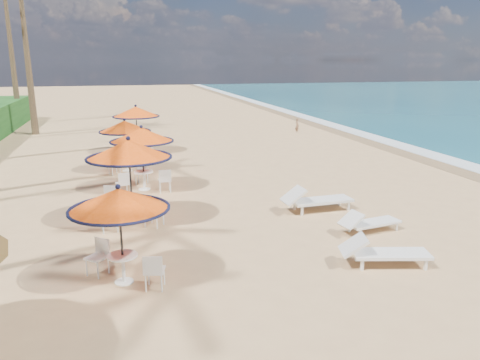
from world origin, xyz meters
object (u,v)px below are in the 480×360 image
Objects in this scene: station_0 at (120,208)px; station_1 at (128,160)px; lounger_mid at (368,222)px; station_4 at (136,116)px; station_2 at (142,143)px; lounger_far at (315,199)px; lounger_near at (382,252)px; station_3 at (124,131)px.

station_0 is 0.86× the size of station_1.
lounger_mid is (6.12, -2.42, -1.52)m from station_1.
station_0 is 0.89× the size of station_4.
lounger_mid is at bearing 12.01° from station_0.
station_1 is 10.56m from station_4.
station_2 is (0.55, 3.41, -0.12)m from station_1.
lounger_mid is 2.18m from lounger_far.
station_1 is at bearing 154.54° from lounger_near.
station_0 is 6.81m from lounger_far.
lounger_near is (5.35, -4.39, -1.48)m from station_1.
station_1 is 6.58m from station_3.
station_3 is at bearing 114.41° from lounger_mid.
station_4 is at bearing 89.22° from station_2.
lounger_near is at bearing -94.62° from lounger_far.
lounger_far is (0.13, 4.04, 0.04)m from lounger_near.
lounger_mid is at bearing -21.58° from station_1.
lounger_mid is at bearing -46.31° from station_2.
station_1 reaches higher than station_3.
station_1 is (0.27, 3.78, 0.19)m from station_0.
station_2 is at bearing 123.91° from lounger_mid.
lounger_near is at bearing -121.25° from lounger_mid.
station_0 is 0.95× the size of lounger_far.
station_1 is at bearing -90.04° from station_3.
lounger_far is at bearing -66.06° from station_4.
station_4 reaches higher than station_2.
station_1 is 1.04× the size of station_4.
station_2 reaches higher than lounger_mid.
lounger_mid is at bearing -75.58° from lounger_far.
lounger_far is (4.93, -3.75, -1.32)m from station_2.
lounger_far is (-0.64, 2.08, 0.08)m from lounger_mid.
station_2 is 1.11× the size of lounger_near.
lounger_far is at bearing 97.41° from lounger_mid.
station_0 is at bearing -172.25° from lounger_near.
station_0 is at bearing -96.52° from station_2.
station_0 is 5.80m from lounger_near.
station_1 reaches higher than station_4.
lounger_near is at bearing -64.03° from station_3.
station_2 is at bearing 135.51° from lounger_near.
station_0 is 7.24m from station_2.
station_2 is at bearing -80.24° from station_3.
station_1 reaches higher than lounger_near.
station_0 is 10.37m from station_3.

